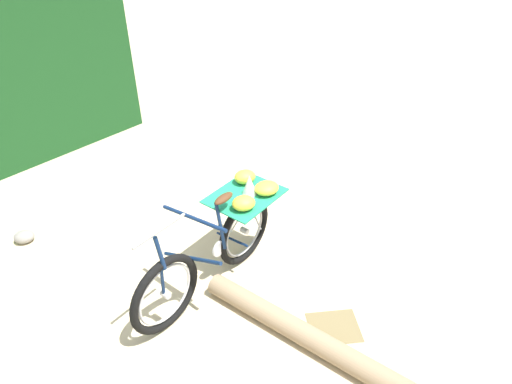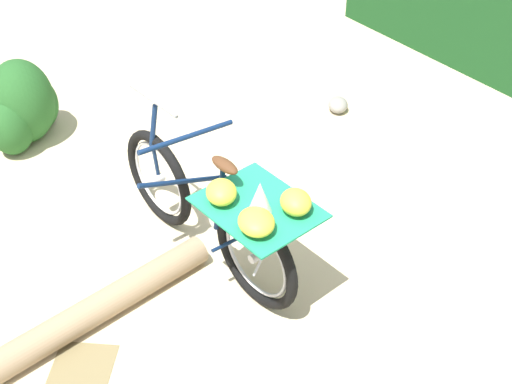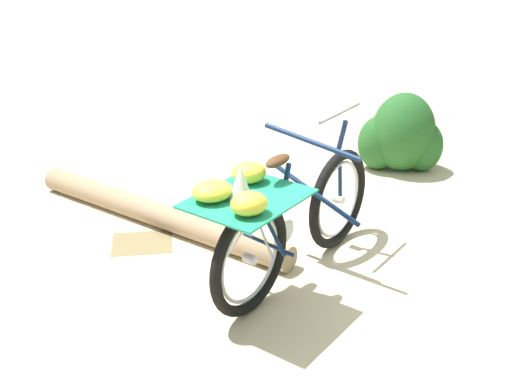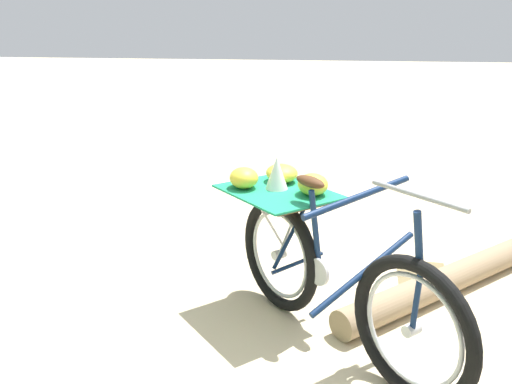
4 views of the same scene
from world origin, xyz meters
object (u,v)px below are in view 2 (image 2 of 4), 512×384
object	(u,v)px
bicycle	(215,211)
shrub_cluster	(22,107)
fallen_log	(39,343)
path_stone	(338,105)

from	to	relation	value
bicycle	shrub_cluster	xyz separation A→B (m)	(1.39, 1.80, -0.17)
bicycle	fallen_log	world-z (taller)	bicycle
path_stone	shrub_cluster	bearing A→B (deg)	104.58
fallen_log	path_stone	bearing A→B (deg)	-31.51
bicycle	shrub_cluster	size ratio (longest dim) A/B	1.95
fallen_log	path_stone	world-z (taller)	fallen_log
fallen_log	path_stone	size ratio (longest dim) A/B	11.68
fallen_log	shrub_cluster	size ratio (longest dim) A/B	3.18
bicycle	fallen_log	distance (m)	1.32
bicycle	fallen_log	bearing A→B (deg)	85.05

